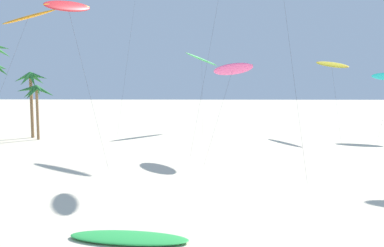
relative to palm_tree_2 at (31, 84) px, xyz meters
name	(u,v)px	position (x,y,z in m)	size (l,w,h in m)	color
palm_tree_2	(31,84)	(0.00, 0.00, 0.00)	(4.18, 3.86, 7.96)	olive
palm_tree_4	(37,94)	(1.29, -1.70, -1.11)	(4.27, 4.04, 6.42)	olive
flying_kite_2	(332,65)	(36.78, 3.11, 2.41)	(3.14, 10.85, 9.71)	yellow
flying_kite_3	(232,69)	(23.34, -11.31, 1.47)	(4.82, 7.52, 8.82)	#EA5193
flying_kite_5	(68,6)	(9.68, -15.62, 6.41)	(5.43, 4.78, 13.74)	red
flying_kite_7	(202,59)	(20.53, 7.76, 3.30)	(5.08, 9.65, 10.83)	green
flying_kite_10	(28,17)	(2.13, -5.26, 7.11)	(6.96, 9.01, 14.50)	orange
grounded_kite_2	(129,238)	(17.36, -32.34, -6.37)	(5.46, 2.21, 0.25)	green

